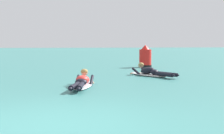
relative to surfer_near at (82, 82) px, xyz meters
The scene contains 4 objects.
ground_plane 5.81m from the surfer_near, 97.19° to the left, with size 120.00×120.00×0.00m, color #387A75.
surfer_near is the anchor object (origin of this frame).
surfer_far 3.95m from the surfer_near, 45.43° to the left, with size 1.49×2.49×0.54m.
channel_marker_buoy 8.08m from the surfer_near, 63.19° to the left, with size 0.66×0.66×1.16m.
Camera 1 is at (0.25, -5.34, 1.31)m, focal length 53.31 mm.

